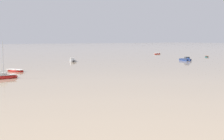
% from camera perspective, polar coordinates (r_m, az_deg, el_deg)
% --- Properties ---
extents(rowboat_moored_0, '(4.26, 2.18, 0.64)m').
position_cam_1_polar(rowboat_moored_0, '(135.95, 8.47, 3.03)').
color(rowboat_moored_0, red).
rests_on(rowboat_moored_0, ground).
extents(motorboat_moored_1, '(2.63, 4.47, 1.61)m').
position_cam_1_polar(motorboat_moored_1, '(91.17, -7.39, 1.74)').
color(motorboat_moored_1, gray).
rests_on(motorboat_moored_1, ground).
extents(rowboat_moored_2, '(3.49, 3.51, 0.58)m').
position_cam_1_polar(rowboat_moored_2, '(118.02, 17.24, 2.41)').
color(rowboat_moored_2, '#197084').
rests_on(rowboat_moored_2, ground).
extents(motorboat_moored_2, '(2.74, 5.12, 1.85)m').
position_cam_1_polar(motorboat_moored_2, '(95.82, 13.75, 1.84)').
color(motorboat_moored_2, navy).
rests_on(motorboat_moored_2, ground).
extents(rowboat_moored_4, '(3.32, 4.49, 0.68)m').
position_cam_1_polar(rowboat_moored_4, '(65.40, -17.59, -0.13)').
color(rowboat_moored_4, red).
rests_on(rowboat_moored_4, ground).
extents(sailboat_moored_0, '(6.03, 2.25, 6.63)m').
position_cam_1_polar(sailboat_moored_0, '(54.41, -20.11, -1.26)').
color(sailboat_moored_0, red).
rests_on(sailboat_moored_0, ground).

